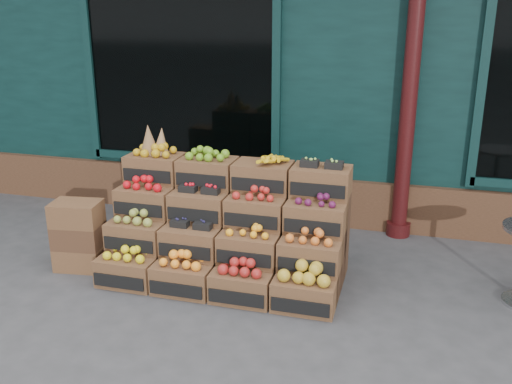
# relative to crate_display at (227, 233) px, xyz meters

# --- Properties ---
(ground) EXTENTS (60.00, 60.00, 0.00)m
(ground) POSITION_rel_crate_display_xyz_m (0.45, -0.52, -0.45)
(ground) COLOR #3B3B3D
(ground) RESTS_ON ground
(shop_facade) EXTENTS (12.00, 6.24, 4.80)m
(shop_facade) POSITION_rel_crate_display_xyz_m (0.45, 4.59, 1.95)
(shop_facade) COLOR black
(shop_facade) RESTS_ON ground
(crate_display) EXTENTS (2.35, 1.14, 1.47)m
(crate_display) POSITION_rel_crate_display_xyz_m (0.00, 0.00, 0.00)
(crate_display) COLOR brown
(crate_display) RESTS_ON ground
(spare_crates) EXTENTS (0.53, 0.40, 0.73)m
(spare_crates) POSITION_rel_crate_display_xyz_m (-1.53, -0.29, -0.09)
(spare_crates) COLOR brown
(spare_crates) RESTS_ON ground
(shopkeeper) EXTENTS (0.74, 0.50, 2.01)m
(shopkeeper) POSITION_rel_crate_display_xyz_m (-1.33, 2.31, 0.55)
(shopkeeper) COLOR #175320
(shopkeeper) RESTS_ON ground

